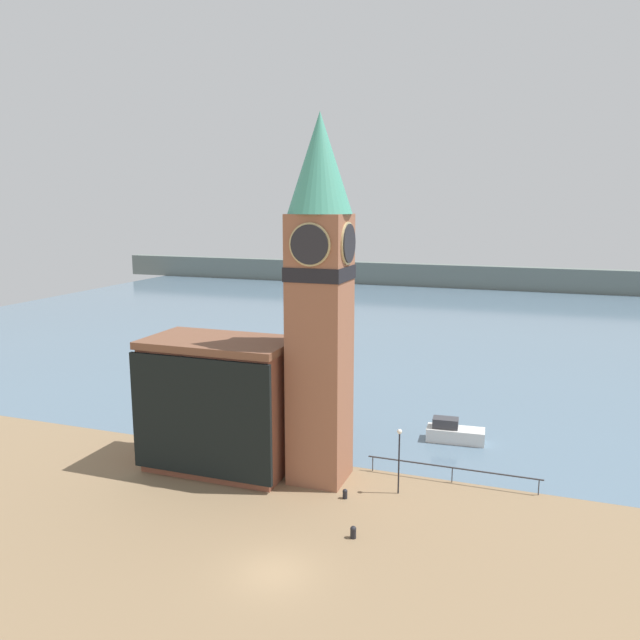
{
  "coord_description": "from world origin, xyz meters",
  "views": [
    {
      "loc": [
        11.75,
        -26.11,
        18.3
      ],
      "look_at": [
        -0.5,
        8.42,
        11.46
      ],
      "focal_mm": 35.0,
      "sensor_mm": 36.0,
      "label": 1
    }
  ],
  "objects_px": {
    "lamp_post": "(399,449)",
    "mooring_bollard_far": "(345,493)",
    "clock_tower": "(320,293)",
    "mooring_bollard_near": "(353,532)",
    "pier_building": "(219,404)",
    "boat_near": "(454,433)"
  },
  "relations": [
    {
      "from": "mooring_bollard_far",
      "to": "clock_tower",
      "type": "bearing_deg",
      "value": 137.25
    },
    {
      "from": "clock_tower",
      "to": "lamp_post",
      "type": "xyz_separation_m",
      "value": [
        5.5,
        -0.48,
        -9.71
      ]
    },
    {
      "from": "pier_building",
      "to": "mooring_bollard_far",
      "type": "xyz_separation_m",
      "value": [
        9.68,
        -1.68,
        -4.3
      ]
    },
    {
      "from": "pier_building",
      "to": "boat_near",
      "type": "bearing_deg",
      "value": 34.89
    },
    {
      "from": "mooring_bollard_near",
      "to": "lamp_post",
      "type": "xyz_separation_m",
      "value": [
        1.17,
        6.2,
        2.61
      ]
    },
    {
      "from": "mooring_bollard_near",
      "to": "lamp_post",
      "type": "height_order",
      "value": "lamp_post"
    },
    {
      "from": "boat_near",
      "to": "lamp_post",
      "type": "xyz_separation_m",
      "value": [
        -2.14,
        -10.21,
        2.29
      ]
    },
    {
      "from": "pier_building",
      "to": "clock_tower",
      "type": "bearing_deg",
      "value": 4.9
    },
    {
      "from": "mooring_bollard_near",
      "to": "mooring_bollard_far",
      "type": "height_order",
      "value": "mooring_bollard_near"
    },
    {
      "from": "mooring_bollard_near",
      "to": "lamp_post",
      "type": "distance_m",
      "value": 6.83
    },
    {
      "from": "pier_building",
      "to": "mooring_bollard_far",
      "type": "bearing_deg",
      "value": -9.87
    },
    {
      "from": "pier_building",
      "to": "mooring_bollard_far",
      "type": "height_order",
      "value": "pier_building"
    },
    {
      "from": "pier_building",
      "to": "lamp_post",
      "type": "bearing_deg",
      "value": 0.62
    },
    {
      "from": "pier_building",
      "to": "boat_near",
      "type": "xyz_separation_m",
      "value": [
        14.83,
        10.34,
        -3.93
      ]
    },
    {
      "from": "lamp_post",
      "to": "boat_near",
      "type": "bearing_deg",
      "value": 78.18
    },
    {
      "from": "pier_building",
      "to": "mooring_bollard_near",
      "type": "relative_size",
      "value": 14.27
    },
    {
      "from": "mooring_bollard_near",
      "to": "clock_tower",
      "type": "bearing_deg",
      "value": 122.95
    },
    {
      "from": "mooring_bollard_far",
      "to": "pier_building",
      "type": "bearing_deg",
      "value": 170.13
    },
    {
      "from": "clock_tower",
      "to": "mooring_bollard_far",
      "type": "distance_m",
      "value": 12.82
    },
    {
      "from": "mooring_bollard_far",
      "to": "lamp_post",
      "type": "distance_m",
      "value": 4.41
    },
    {
      "from": "lamp_post",
      "to": "mooring_bollard_far",
      "type": "bearing_deg",
      "value": -148.84
    },
    {
      "from": "boat_near",
      "to": "mooring_bollard_far",
      "type": "relative_size",
      "value": 7.17
    }
  ]
}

